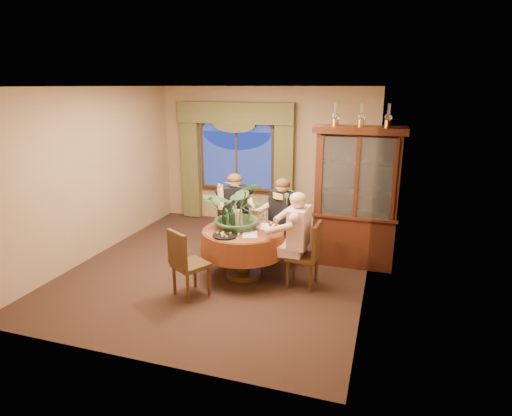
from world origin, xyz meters
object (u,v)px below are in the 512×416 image
(oil_lamp_right, at_px, (389,115))
(olive_bowl, at_px, (247,230))
(chair_back_right, at_px, (291,236))
(chair_back, at_px, (232,228))
(oil_lamp_left, at_px, (336,114))
(person_scarf, at_px, (283,221))
(chair_front_left, at_px, (191,263))
(oil_lamp_center, at_px, (362,115))
(chair_right, at_px, (303,255))
(wine_bottle_0, at_px, (233,220))
(wine_bottle_1, at_px, (231,215))
(wine_bottle_2, at_px, (234,217))
(wine_bottle_3, at_px, (224,217))
(person_pink, at_px, (298,240))
(centerpiece_plant, at_px, (240,185))
(person_back, at_px, (235,215))
(stoneware_vase, at_px, (239,218))
(dining_table, at_px, (243,253))
(china_cabinet, at_px, (356,198))

(oil_lamp_right, height_order, olive_bowl, oil_lamp_right)
(chair_back_right, distance_m, chair_back, 1.06)
(oil_lamp_left, bearing_deg, person_scarf, -159.69)
(chair_front_left, bearing_deg, oil_lamp_center, 72.48)
(oil_lamp_left, relative_size, olive_bowl, 2.31)
(chair_right, height_order, chair_front_left, same)
(wine_bottle_0, height_order, wine_bottle_1, same)
(olive_bowl, xyz_separation_m, wine_bottle_2, (-0.25, 0.12, 0.14))
(person_scarf, relative_size, wine_bottle_3, 4.29)
(person_pink, distance_m, centerpiece_plant, 1.19)
(oil_lamp_left, bearing_deg, person_back, -172.63)
(chair_front_left, bearing_deg, wine_bottle_0, 94.87)
(oil_lamp_center, distance_m, chair_back, 2.79)
(oil_lamp_center, bearing_deg, person_pink, -123.45)
(oil_lamp_left, height_order, stoneware_vase, oil_lamp_left)
(chair_back, height_order, stoneware_vase, stoneware_vase)
(oil_lamp_left, bearing_deg, chair_front_left, -132.28)
(person_scarf, bearing_deg, wine_bottle_2, 78.24)
(dining_table, relative_size, chair_back_right, 1.35)
(person_pink, distance_m, wine_bottle_1, 1.13)
(chair_right, xyz_separation_m, wine_bottle_1, (-1.16, 0.19, 0.44))
(chair_right, bearing_deg, dining_table, 90.00)
(person_scarf, bearing_deg, stoneware_vase, 77.95)
(wine_bottle_1, bearing_deg, china_cabinet, 25.50)
(oil_lamp_left, xyz_separation_m, centerpiece_plant, (-1.24, -0.87, -0.99))
(chair_back, height_order, centerpiece_plant, centerpiece_plant)
(wine_bottle_1, xyz_separation_m, wine_bottle_3, (-0.06, -0.13, 0.00))
(centerpiece_plant, bearing_deg, person_back, 117.12)
(oil_lamp_left, relative_size, stoneware_vase, 1.34)
(oil_lamp_right, bearing_deg, chair_back, -174.86)
(wine_bottle_1, xyz_separation_m, wine_bottle_2, (0.07, -0.08, 0.00))
(chair_right, bearing_deg, person_pink, 96.29)
(person_back, bearing_deg, stoneware_vase, 87.14)
(china_cabinet, distance_m, wine_bottle_1, 1.98)
(wine_bottle_0, bearing_deg, chair_back_right, 47.59)
(oil_lamp_left, relative_size, person_pink, 0.24)
(dining_table, relative_size, stoneware_vase, 5.12)
(oil_lamp_center, height_order, olive_bowl, oil_lamp_center)
(oil_lamp_right, relative_size, olive_bowl, 2.31)
(person_scarf, distance_m, wine_bottle_3, 1.05)
(chair_front_left, distance_m, wine_bottle_2, 1.02)
(dining_table, xyz_separation_m, chair_right, (0.92, -0.05, 0.10))
(oil_lamp_left, distance_m, chair_front_left, 3.09)
(chair_right, relative_size, wine_bottle_3, 2.91)
(dining_table, relative_size, oil_lamp_right, 3.82)
(chair_front_left, height_order, person_scarf, person_scarf)
(china_cabinet, bearing_deg, oil_lamp_right, 0.00)
(oil_lamp_center, bearing_deg, person_back, -174.06)
(wine_bottle_0, xyz_separation_m, wine_bottle_3, (-0.18, 0.10, 0.00))
(person_scarf, xyz_separation_m, stoneware_vase, (-0.55, -0.59, 0.17))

